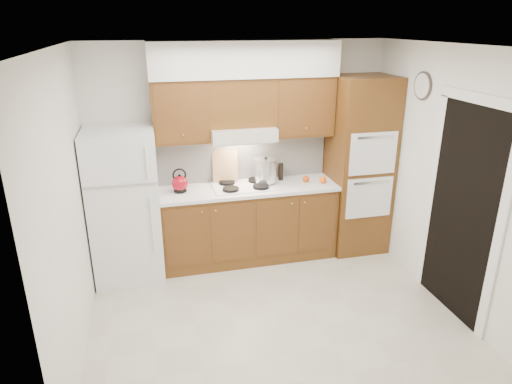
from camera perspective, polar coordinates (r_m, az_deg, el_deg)
The scene contains 26 objects.
floor at distance 4.84m, azimuth 2.07°, elevation -14.65°, with size 3.60×3.60×0.00m, color beige.
ceiling at distance 3.96m, azimuth 2.57°, elevation 17.78°, with size 3.60×3.60×0.00m, color white.
wall_back at distance 5.61m, azimuth -1.97°, elevation 5.14°, with size 3.60×0.02×2.60m, color white.
wall_left at distance 4.14m, azimuth -22.45°, elevation -2.21°, with size 0.02×3.00×2.60m, color white.
wall_right at distance 5.01m, azimuth 22.48°, elevation 1.65°, with size 0.02×3.00×2.60m, color white.
fridge at distance 5.31m, azimuth -16.07°, elevation -1.62°, with size 0.75×0.72×1.72m, color white.
base_cabinets at distance 5.63m, azimuth -0.97°, elevation -4.00°, with size 2.11×0.60×0.90m, color brown.
countertop at distance 5.45m, azimuth -0.98°, elevation 0.46°, with size 2.13×0.62×0.04m, color white.
backsplash at distance 5.63m, azimuth -1.67°, elevation 4.33°, with size 2.11×0.03×0.56m, color white.
oven_cabinet at distance 5.84m, azimuth 12.72°, elevation 3.21°, with size 0.70×0.65×2.20m, color brown.
upper_cab_left at distance 5.23m, azimuth -9.45°, elevation 9.92°, with size 0.63×0.33×0.70m, color brown.
upper_cab_right at distance 5.53m, azimuth 5.72°, elevation 10.66°, with size 0.73×0.33×0.70m, color brown.
range_hood at distance 5.33m, azimuth -1.76°, elevation 7.35°, with size 0.75×0.45×0.15m, color silver.
upper_cab_over_hood at distance 5.32m, azimuth -1.94°, elevation 11.17°, with size 0.75×0.33×0.55m, color brown.
soffit at distance 5.26m, azimuth -1.41°, elevation 16.28°, with size 2.13×0.36×0.40m, color silver.
cooktop at distance 5.45m, azimuth -1.54°, elevation 0.75°, with size 0.74×0.50×0.01m, color white.
doorway at distance 4.83m, azimuth 24.33°, elevation -2.49°, with size 0.02×0.90×2.10m, color black.
wall_clock at distance 5.27m, azimuth 20.12°, elevation 12.35°, with size 0.30×0.30×0.02m, color #3F3833.
kettle at distance 5.31m, azimuth -9.50°, elevation 1.05°, with size 0.19×0.19×0.19m, color maroon.
cutting_board at distance 5.54m, azimuth -3.87°, elevation 3.18°, with size 0.30×0.02×0.40m, color tan.
stock_pot at distance 5.50m, azimuth 1.21°, elevation 2.71°, with size 0.26×0.26×0.27m, color silver.
condiment_a at distance 5.65m, azimuth 3.12°, elevation 2.56°, with size 0.06×0.06×0.21m, color black.
condiment_b at distance 5.72m, azimuth 3.12°, elevation 2.58°, with size 0.05×0.05×0.18m, color black.
condiment_c at distance 5.77m, azimuth 3.01°, elevation 2.56°, with size 0.05×0.05×0.14m, color black.
orange_near at distance 5.61m, azimuth 8.36°, elevation 1.52°, with size 0.08×0.08×0.08m, color #FF5D0D.
orange_far at distance 5.62m, azimuth 6.26°, elevation 1.62°, with size 0.08×0.08×0.08m, color #DB470B.
Camera 1 is at (-1.12, -3.80, 2.79)m, focal length 32.00 mm.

